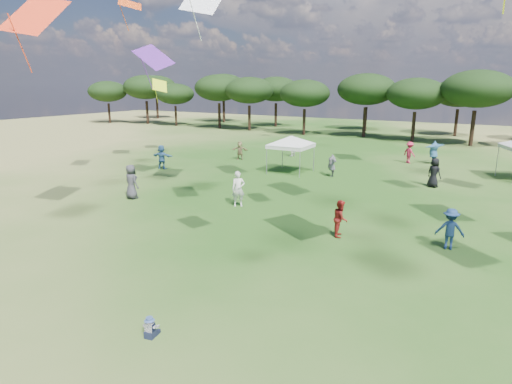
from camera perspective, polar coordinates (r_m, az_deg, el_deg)
tree_line at (r=52.17m, az=26.68°, el=11.95°), size 108.78×17.63×7.77m
tent_left at (r=30.49m, az=4.69°, el=7.25°), size 5.49×5.49×2.94m
toddler at (r=11.64m, az=-13.89°, el=-17.19°), size 0.40×0.44×0.56m
festival_crowd at (r=29.10m, az=12.63°, el=3.33°), size 31.18×21.25×1.91m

